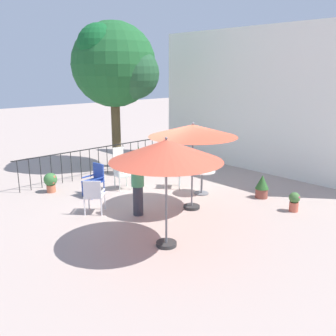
{
  "coord_description": "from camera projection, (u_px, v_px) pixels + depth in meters",
  "views": [
    {
      "loc": [
        7.63,
        -6.78,
        3.62
      ],
      "look_at": [
        0.0,
        0.36,
        0.88
      ],
      "focal_mm": 39.98,
      "sensor_mm": 36.0,
      "label": 1
    }
  ],
  "objects": [
    {
      "name": "standing_person",
      "position": [
        138.0,
        184.0,
        9.46
      ],
      "size": [
        0.45,
        0.45,
        1.6
      ],
      "color": "#33333D",
      "rests_on": "ground"
    },
    {
      "name": "patio_umbrella_1",
      "position": [
        193.0,
        131.0,
        9.58
      ],
      "size": [
        2.31,
        2.31,
        2.34
      ],
      "color": "#2D2D2D",
      "rests_on": "ground"
    },
    {
      "name": "ground_plane",
      "position": [
        159.0,
        200.0,
        10.79
      ],
      "size": [
        60.0,
        60.0,
        0.0
      ],
      "primitive_type": "plane",
      "color": "#AE998E"
    },
    {
      "name": "patio_umbrella_0",
      "position": [
        166.0,
        151.0,
        7.44
      ],
      "size": [
        2.31,
        2.31,
        2.35
      ],
      "color": "#2D2D2D",
      "rests_on": "ground"
    },
    {
      "name": "patio_chair_0",
      "position": [
        175.0,
        172.0,
        11.8
      ],
      "size": [
        0.67,
        0.67,
        0.87
      ],
      "color": "white",
      "rests_on": "ground"
    },
    {
      "name": "potted_plant_1",
      "position": [
        169.0,
        162.0,
        13.82
      ],
      "size": [
        0.25,
        0.25,
        0.7
      ],
      "color": "#B35A3D",
      "rests_on": "ground"
    },
    {
      "name": "terrace_railing",
      "position": [
        94.0,
        157.0,
        13.0
      ],
      "size": [
        0.03,
        5.71,
        1.01
      ],
      "color": "black",
      "rests_on": "ground"
    },
    {
      "name": "potted_plant_3",
      "position": [
        51.0,
        181.0,
        11.37
      ],
      "size": [
        0.4,
        0.4,
        0.6
      ],
      "color": "#BF6747",
      "rests_on": "ground"
    },
    {
      "name": "patio_chair_2",
      "position": [
        120.0,
        173.0,
        11.63
      ],
      "size": [
        0.52,
        0.52,
        0.89
      ],
      "color": "silver",
      "rests_on": "ground"
    },
    {
      "name": "potted_plant_0",
      "position": [
        139.0,
        157.0,
        14.24
      ],
      "size": [
        0.28,
        0.28,
        0.82
      ],
      "color": "#B14A2B",
      "rests_on": "ground"
    },
    {
      "name": "patio_chair_4",
      "position": [
        120.0,
        159.0,
        13.42
      ],
      "size": [
        0.54,
        0.51,
        0.94
      ],
      "color": "silver",
      "rests_on": "ground"
    },
    {
      "name": "patio_chair_3",
      "position": [
        95.0,
        178.0,
        11.05
      ],
      "size": [
        0.53,
        0.55,
        0.95
      ],
      "color": "#244099",
      "rests_on": "ground"
    },
    {
      "name": "potted_plant_4",
      "position": [
        262.0,
        186.0,
        10.87
      ],
      "size": [
        0.39,
        0.39,
        0.69
      ],
      "color": "brown",
      "rests_on": "ground"
    },
    {
      "name": "cafe_table_0",
      "position": [
        202.0,
        178.0,
        11.18
      ],
      "size": [
        0.8,
        0.8,
        0.72
      ],
      "color": "white",
      "rests_on": "ground"
    },
    {
      "name": "shade_tree",
      "position": [
        116.0,
        64.0,
        13.56
      ],
      "size": [
        3.22,
        3.06,
        5.35
      ],
      "color": "#4E4128",
      "rests_on": "ground"
    },
    {
      "name": "villa_facade",
      "position": [
        260.0,
        101.0,
        13.35
      ],
      "size": [
        9.19,
        0.3,
        5.11
      ],
      "primitive_type": "cube",
      "color": "white",
      "rests_on": "ground"
    },
    {
      "name": "patio_chair_1",
      "position": [
        94.0,
        194.0,
        9.61
      ],
      "size": [
        0.66,
        0.66,
        0.92
      ],
      "color": "white",
      "rests_on": "ground"
    },
    {
      "name": "potted_plant_2",
      "position": [
        294.0,
        201.0,
        9.83
      ],
      "size": [
        0.3,
        0.29,
        0.52
      ],
      "color": "#CC614A",
      "rests_on": "ground"
    }
  ]
}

